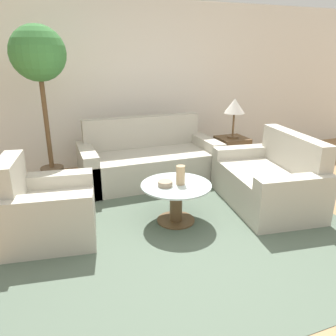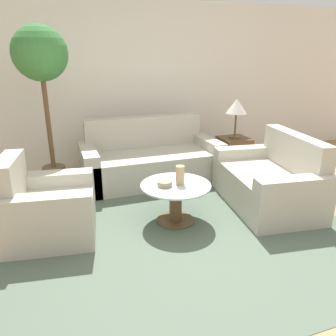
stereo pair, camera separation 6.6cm
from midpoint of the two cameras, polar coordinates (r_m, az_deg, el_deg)
The scene contains 12 objects.
ground_plane at distance 3.18m, azimuth 7.80°, elevation -14.94°, with size 14.00×14.00×0.00m, color #9E754C.
wall_back at distance 5.55m, azimuth -6.53°, elevation 14.18°, with size 10.00×0.06×2.60m.
rug at distance 3.73m, azimuth 1.82°, elevation -9.15°, with size 3.59×3.58×0.01m.
sofa_main at distance 4.85m, azimuth -2.81°, elevation 1.31°, with size 1.98×0.92×0.89m.
armchair at distance 3.53m, azimuth -20.18°, elevation -7.02°, with size 0.95×0.94×0.86m.
loveseat at distance 4.23m, azimuth 17.99°, elevation -2.43°, with size 1.05×1.51×0.88m.
coffee_table at distance 3.60m, azimuth 1.87°, elevation -5.20°, with size 0.77×0.77×0.44m.
side_table at distance 5.35m, azimuth 11.67°, elevation 2.41°, with size 0.44×0.44×0.53m.
table_lamp at distance 5.19m, azimuth 12.22°, elevation 10.26°, with size 0.32×0.32×0.61m.
potted_plant at distance 4.47m, azimuth -20.76°, elevation 16.15°, with size 0.67×0.67×2.12m.
vase at distance 3.51m, azimuth 2.66°, elevation -1.26°, with size 0.10×0.10×0.21m.
bowl at distance 3.49m, azimuth -0.04°, elevation -2.73°, with size 0.16×0.16×0.06m.
Camera 2 is at (-1.24, -2.33, 1.77)m, focal length 35.00 mm.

